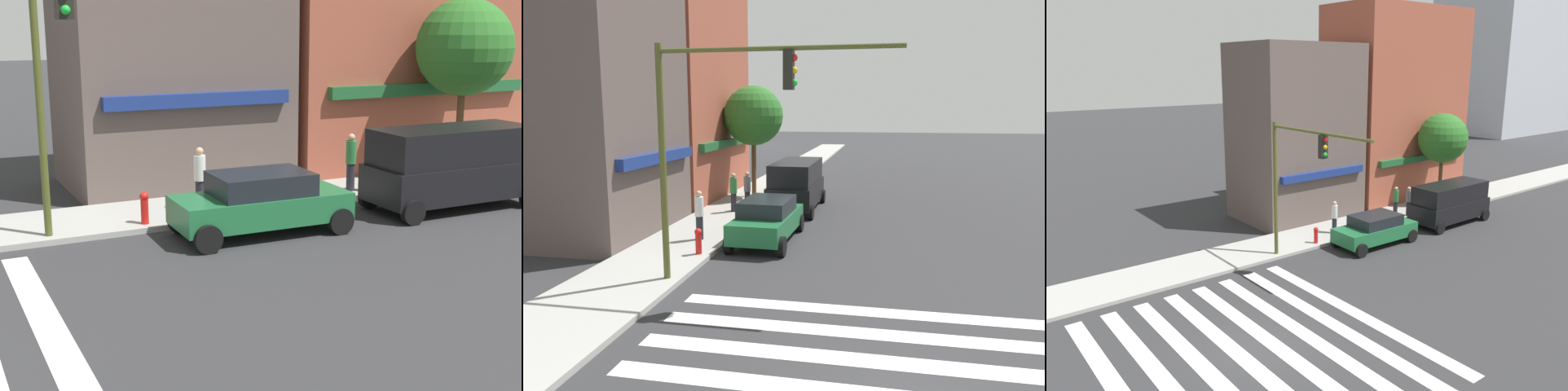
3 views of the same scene
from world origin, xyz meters
TOP-DOWN VIEW (x-y plane):
  - storefront_row at (15.55, 11.50)m, footprint 16.63×5.30m
  - traffic_signal at (5.20, 4.88)m, footprint 0.32×6.33m
  - sedan_green at (10.12, 4.70)m, footprint 4.44×2.02m
  - van_black at (16.18, 4.70)m, footprint 5.00×2.22m
  - pedestrian_grey_coat at (15.08, 6.83)m, footprint 0.32×0.32m
  - pedestrian_green_top at (14.48, 7.31)m, footprint 0.32×0.32m
  - pedestrian_white_shirt at (9.41, 7.03)m, footprint 0.32×0.32m
  - fire_hydrant at (7.63, 6.40)m, footprint 0.24×0.24m
  - street_tree at (18.84, 7.50)m, footprint 3.14×3.14m

SIDE VIEW (x-z plane):
  - fire_hydrant at x=7.63m, z-range 0.19..1.03m
  - sedan_green at x=10.12m, z-range 0.05..1.64m
  - pedestrian_grey_coat at x=15.08m, z-range 0.19..1.96m
  - pedestrian_green_top at x=14.48m, z-range 0.19..1.96m
  - pedestrian_white_shirt at x=9.41m, z-range 0.19..1.96m
  - van_black at x=16.18m, z-range 0.12..2.46m
  - street_tree at x=18.84m, z-range 1.49..7.35m
  - traffic_signal at x=5.20m, z-range 1.28..7.73m
  - storefront_row at x=15.55m, z-range -0.46..12.17m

